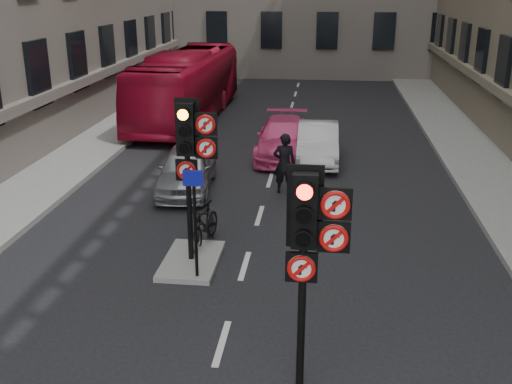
% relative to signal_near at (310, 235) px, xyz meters
% --- Properties ---
extents(pavement_left, '(3.00, 50.00, 0.16)m').
position_rel_signal_near_xyz_m(pavement_left, '(-8.69, 11.01, -2.50)').
color(pavement_left, gray).
rests_on(pavement_left, ground).
extents(pavement_right, '(3.00, 50.00, 0.16)m').
position_rel_signal_near_xyz_m(pavement_right, '(5.71, 11.01, -2.50)').
color(pavement_right, gray).
rests_on(pavement_right, ground).
extents(centre_island, '(1.20, 2.00, 0.12)m').
position_rel_signal_near_xyz_m(centre_island, '(-2.69, 4.01, -2.52)').
color(centre_island, gray).
rests_on(centre_island, ground).
extents(signal_near, '(0.91, 0.40, 3.58)m').
position_rel_signal_near_xyz_m(signal_near, '(0.00, 0.00, 0.00)').
color(signal_near, black).
rests_on(signal_near, ground).
extents(signal_far, '(0.91, 0.40, 3.58)m').
position_rel_signal_near_xyz_m(signal_far, '(-2.60, 4.00, 0.12)').
color(signal_far, black).
rests_on(signal_far, centre_island).
extents(car_silver, '(1.87, 3.94, 1.30)m').
position_rel_signal_near_xyz_m(car_silver, '(-3.87, 8.85, -1.93)').
color(car_silver, '#9DA1A5').
rests_on(car_silver, ground).
extents(car_white, '(1.44, 3.97, 1.30)m').
position_rel_signal_near_xyz_m(car_white, '(-0.05, 12.32, -1.93)').
color(car_white, silver).
rests_on(car_white, ground).
extents(car_pink, '(1.90, 4.56, 1.32)m').
position_rel_signal_near_xyz_m(car_pink, '(-1.27, 12.80, -1.92)').
color(car_pink, '#DF417D').
rests_on(car_pink, ground).
extents(bus_red, '(2.92, 10.92, 3.02)m').
position_rel_signal_near_xyz_m(bus_red, '(-5.99, 18.34, -1.07)').
color(bus_red, maroon).
rests_on(bus_red, ground).
extents(motorcycle, '(0.76, 1.77, 1.03)m').
position_rel_signal_near_xyz_m(motorcycle, '(-2.57, 5.01, -2.07)').
color(motorcycle, black).
rests_on(motorcycle, ground).
extents(motorcyclist, '(0.70, 0.51, 1.80)m').
position_rel_signal_near_xyz_m(motorcyclist, '(-0.97, 8.92, -1.68)').
color(motorcyclist, black).
rests_on(motorcyclist, ground).
extents(info_sign, '(0.40, 0.13, 2.33)m').
position_rel_signal_near_xyz_m(info_sign, '(-2.39, 3.19, -0.96)').
color(info_sign, black).
rests_on(info_sign, centre_island).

